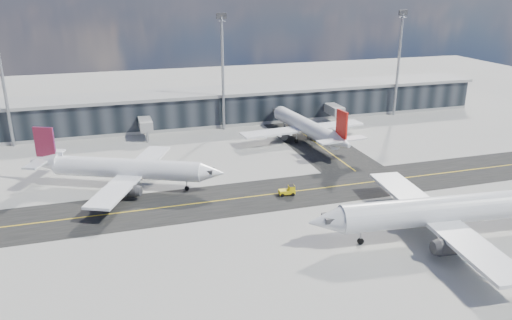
# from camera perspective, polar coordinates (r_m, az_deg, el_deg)

# --- Properties ---
(ground) EXTENTS (300.00, 300.00, 0.00)m
(ground) POSITION_cam_1_polar(r_m,az_deg,el_deg) (86.43, 3.80, -4.79)
(ground) COLOR gray
(ground) RESTS_ON ground
(taxiway_lanes) EXTENTS (180.00, 63.00, 0.03)m
(taxiway_lanes) POSITION_cam_1_polar(r_m,az_deg,el_deg) (96.97, 3.73, -2.01)
(taxiway_lanes) COLOR black
(taxiway_lanes) RESTS_ON ground
(terminal_concourse) EXTENTS (152.00, 19.80, 8.80)m
(terminal_concourse) POSITION_cam_1_polar(r_m,az_deg,el_deg) (135.26, -4.39, 6.01)
(terminal_concourse) COLOR black
(terminal_concourse) RESTS_ON ground
(floodlight_masts) EXTENTS (102.50, 0.70, 28.90)m
(floodlight_masts) POSITION_cam_1_polar(r_m,az_deg,el_deg) (126.37, -3.83, 10.40)
(floodlight_masts) COLOR gray
(floodlight_masts) RESTS_ON ground
(airliner_af) EXTENTS (34.97, 30.16, 10.90)m
(airliner_af) POSITION_cam_1_polar(r_m,az_deg,el_deg) (94.20, -14.77, -0.96)
(airliner_af) COLOR white
(airliner_af) RESTS_ON ground
(airliner_redtail) EXTENTS (31.50, 36.88, 10.92)m
(airliner_redtail) POSITION_cam_1_polar(r_m,az_deg,el_deg) (118.61, 5.78, 3.80)
(airliner_redtail) COLOR white
(airliner_redtail) RESTS_ON ground
(airliner_near) EXTENTS (42.33, 36.15, 12.53)m
(airliner_near) POSITION_cam_1_polar(r_m,az_deg,el_deg) (78.59, 21.04, -5.40)
(airliner_near) COLOR silver
(airliner_near) RESTS_ON ground
(baggage_tug) EXTENTS (2.99, 1.74, 1.79)m
(baggage_tug) POSITION_cam_1_polar(r_m,az_deg,el_deg) (88.70, 3.72, -3.50)
(baggage_tug) COLOR yellow
(baggage_tug) RESTS_ON ground
(service_van) EXTENTS (4.19, 5.76, 1.46)m
(service_van) POSITION_cam_1_polar(r_m,az_deg,el_deg) (120.59, 7.02, 2.59)
(service_van) COLOR white
(service_van) RESTS_ON ground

